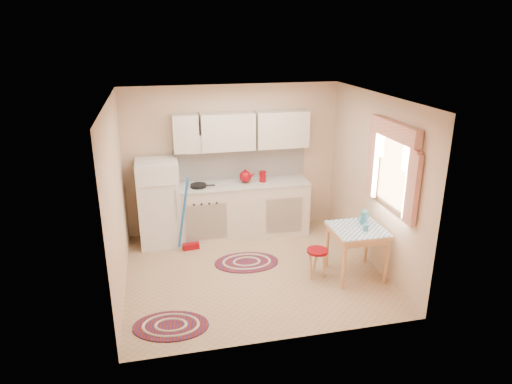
{
  "coord_description": "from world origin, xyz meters",
  "views": [
    {
      "loc": [
        -1.25,
        -5.74,
        3.32
      ],
      "look_at": [
        0.1,
        0.25,
        1.13
      ],
      "focal_mm": 32.0,
      "sensor_mm": 36.0,
      "label": 1
    }
  ],
  "objects_px": {
    "table": "(356,252)",
    "fridge": "(159,203)",
    "base_cabinets": "(241,210)",
    "stool": "(317,263)"
  },
  "relations": [
    {
      "from": "base_cabinets",
      "to": "stool",
      "type": "relative_size",
      "value": 5.36
    },
    {
      "from": "base_cabinets",
      "to": "stool",
      "type": "xyz_separation_m",
      "value": [
        0.77,
        -1.65,
        -0.23
      ]
    },
    {
      "from": "base_cabinets",
      "to": "table",
      "type": "distance_m",
      "value": 2.17
    },
    {
      "from": "table",
      "to": "stool",
      "type": "distance_m",
      "value": 0.57
    },
    {
      "from": "table",
      "to": "fridge",
      "type": "bearing_deg",
      "value": 147.92
    },
    {
      "from": "table",
      "to": "stool",
      "type": "height_order",
      "value": "table"
    },
    {
      "from": "base_cabinets",
      "to": "stool",
      "type": "distance_m",
      "value": 1.83
    },
    {
      "from": "fridge",
      "to": "stool",
      "type": "bearing_deg",
      "value": -37.1
    },
    {
      "from": "stool",
      "to": "table",
      "type": "bearing_deg",
      "value": -7.32
    },
    {
      "from": "base_cabinets",
      "to": "table",
      "type": "bearing_deg",
      "value": -52.48
    }
  ]
}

